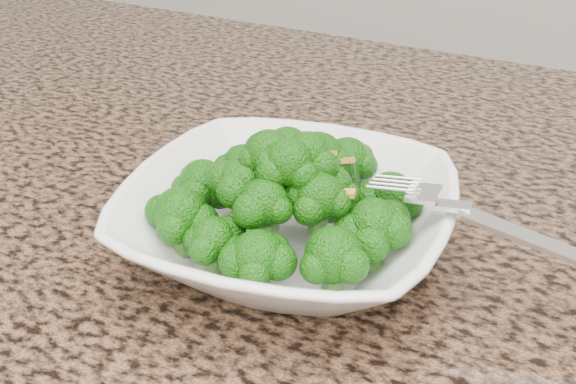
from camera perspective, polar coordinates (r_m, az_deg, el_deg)
The scene contains 5 objects.
granite_counter at distance 0.45m, azimuth 5.39°, elevation -11.70°, with size 1.64×1.04×0.03m, color brown.
bowl at distance 0.49m, azimuth 0.00°, elevation -2.38°, with size 0.22×0.22×0.05m, color white.
broccoli_pile at distance 0.46m, azimuth 0.00°, elevation 3.80°, with size 0.19×0.19×0.06m, color #175F0A, non-canonical shape.
garlic_topping at distance 0.44m, azimuth 0.00°, elevation 7.76°, with size 0.12×0.12×0.01m, color gold, non-canonical shape.
fork at distance 0.45m, azimuth 13.37°, elevation -1.20°, with size 0.19×0.03×0.01m, color silver, non-canonical shape.
Camera 1 is at (0.12, -0.02, 1.18)m, focal length 45.00 mm.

